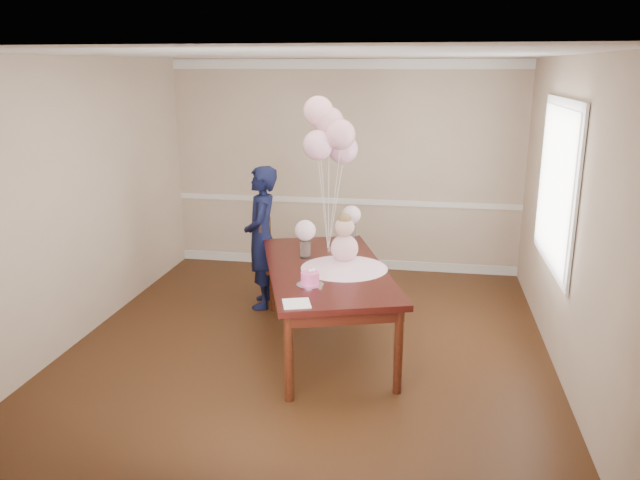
{
  "coord_description": "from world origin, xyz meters",
  "views": [
    {
      "loc": [
        1.04,
        -5.43,
        2.59
      ],
      "look_at": [
        0.1,
        0.04,
        1.05
      ],
      "focal_mm": 35.0,
      "sensor_mm": 36.0,
      "label": 1
    }
  ],
  "objects_px": {
    "dining_table_top": "(326,270)",
    "birthday_cake": "(310,278)",
    "dining_chair_seat": "(282,268)",
    "woman": "(262,238)"
  },
  "relations": [
    {
      "from": "woman",
      "to": "dining_table_top",
      "type": "bearing_deg",
      "value": 33.76
    },
    {
      "from": "dining_table_top",
      "to": "woman",
      "type": "bearing_deg",
      "value": 115.47
    },
    {
      "from": "dining_chair_seat",
      "to": "woman",
      "type": "distance_m",
      "value": 0.42
    },
    {
      "from": "birthday_cake",
      "to": "dining_chair_seat",
      "type": "relative_size",
      "value": 0.38
    },
    {
      "from": "dining_table_top",
      "to": "birthday_cake",
      "type": "bearing_deg",
      "value": -113.96
    },
    {
      "from": "dining_chair_seat",
      "to": "woman",
      "type": "xyz_separation_m",
      "value": [
        -0.21,
        -0.07,
        0.36
      ]
    },
    {
      "from": "birthday_cake",
      "to": "dining_chair_seat",
      "type": "distance_m",
      "value": 1.69
    },
    {
      "from": "dining_chair_seat",
      "to": "dining_table_top",
      "type": "bearing_deg",
      "value": -54.87
    },
    {
      "from": "dining_table_top",
      "to": "woman",
      "type": "relative_size",
      "value": 1.35
    },
    {
      "from": "dining_chair_seat",
      "to": "birthday_cake",
      "type": "bearing_deg",
      "value": -66.69
    }
  ]
}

